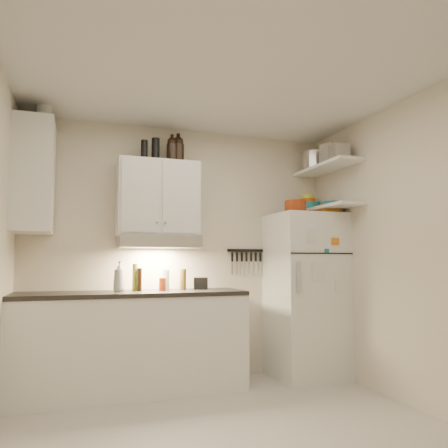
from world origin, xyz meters
name	(u,v)px	position (x,y,z in m)	size (l,w,h in m)	color
floor	(232,436)	(0.00, 0.00, -0.01)	(3.20, 3.00, 0.02)	beige
ceiling	(231,72)	(0.00, 0.00, 2.61)	(3.20, 3.00, 0.02)	silver
back_wall	(183,252)	(0.00, 1.51, 1.30)	(3.20, 0.02, 2.60)	beige
right_wall	(412,249)	(1.61, 0.00, 1.30)	(0.02, 3.00, 2.60)	beige
base_cabinet	(132,344)	(-0.55, 1.20, 0.44)	(2.10, 0.60, 0.88)	white
countertop	(132,294)	(-0.55, 1.20, 0.90)	(2.10, 0.62, 0.04)	black
upper_cabinet	(158,199)	(-0.30, 1.33, 1.83)	(0.80, 0.33, 0.75)	white
side_cabinet	(34,177)	(-1.44, 1.20, 1.95)	(0.33, 0.55, 1.00)	white
range_hood	(158,242)	(-0.30, 1.27, 1.39)	(0.76, 0.46, 0.12)	silver
fridge	(306,295)	(1.25, 1.16, 0.85)	(0.70, 0.68, 1.70)	white
shelf_hi	(327,168)	(1.45, 1.02, 2.20)	(0.30, 0.95, 0.03)	white
shelf_lo	(327,208)	(1.45, 1.02, 1.76)	(0.30, 0.95, 0.03)	white
knife_strip	(246,250)	(0.70, 1.49, 1.32)	(0.42, 0.02, 0.03)	black
dutch_oven	(295,207)	(1.10, 1.08, 1.77)	(0.23, 0.23, 0.13)	maroon
book_stack	(327,210)	(1.46, 1.04, 1.75)	(0.22, 0.27, 0.09)	orange
spice_jar	(303,209)	(1.22, 1.13, 1.75)	(0.06, 0.06, 0.11)	silver
stock_pot	(315,162)	(1.45, 1.26, 2.32)	(0.28, 0.28, 0.20)	silver
tin_a	(332,154)	(1.45, 0.91, 2.32)	(0.20, 0.18, 0.20)	#AAAAAD
tin_b	(339,153)	(1.44, 0.77, 2.30)	(0.16, 0.16, 0.16)	#AAAAAD
bowl_teal	(311,207)	(1.44, 1.35, 1.82)	(0.22, 0.22, 0.09)	#157178
bowl_orange	(308,201)	(1.44, 1.41, 1.89)	(0.17, 0.17, 0.05)	#C44E12
bowl_yellow	(308,197)	(1.44, 1.41, 1.93)	(0.13, 0.13, 0.04)	yellow
plates	(331,204)	(1.47, 0.99, 1.80)	(0.21, 0.21, 0.05)	#157178
growler_a	(172,149)	(-0.17, 1.32, 2.33)	(0.11, 0.11, 0.27)	black
growler_b	(178,150)	(-0.10, 1.35, 2.34)	(0.12, 0.12, 0.29)	black
thermos_a	(156,150)	(-0.33, 1.32, 2.32)	(0.08, 0.08, 0.23)	black
thermos_b	(144,150)	(-0.45, 1.28, 2.30)	(0.07, 0.07, 0.19)	black
side_jar	(44,112)	(-1.37, 1.19, 2.54)	(0.14, 0.14, 0.18)	silver
soap_bottle	(119,275)	(-0.67, 1.21, 1.08)	(0.12, 0.12, 0.32)	white
pepper_mill	(183,279)	(-0.05, 1.27, 1.02)	(0.06, 0.06, 0.21)	brown
oil_bottle	(135,277)	(-0.52, 1.26, 1.05)	(0.05, 0.05, 0.26)	#5D6419
vinegar_bottle	(139,280)	(-0.49, 1.22, 1.03)	(0.05, 0.05, 0.22)	black
clear_bottle	(166,280)	(-0.23, 1.24, 1.02)	(0.07, 0.07, 0.20)	silver
red_jar	(162,284)	(-0.27, 1.21, 0.98)	(0.06, 0.06, 0.12)	maroon
caddy	(201,283)	(0.14, 1.31, 0.98)	(0.14, 0.10, 0.12)	black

